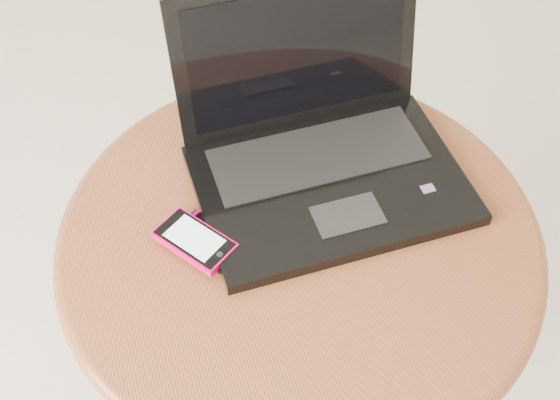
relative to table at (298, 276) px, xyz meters
name	(u,v)px	position (x,y,z in m)	size (l,w,h in m)	color
table	(298,276)	(0.00, 0.00, 0.00)	(0.68, 0.68, 0.54)	#4B2715
laptop	(320,146)	(0.07, 0.10, 0.16)	(0.38, 0.32, 0.25)	black
phone_black	(209,241)	(-0.13, 0.02, 0.12)	(0.10, 0.11, 0.01)	black
phone_pink	(195,241)	(-0.15, 0.01, 0.13)	(0.11, 0.12, 0.01)	#E6005C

